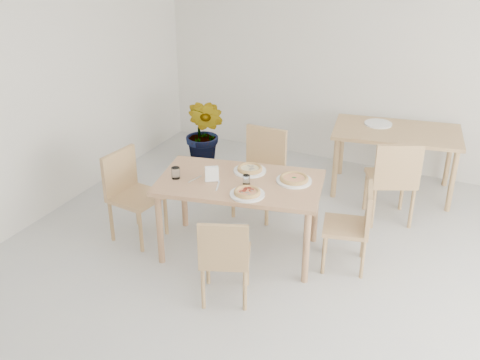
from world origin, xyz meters
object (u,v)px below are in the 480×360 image
at_px(chair_south, 225,255).
at_px(pizza_margherita, 294,178).
at_px(tumbler_b, 246,180).
at_px(chair_north, 261,165).
at_px(potted_plant, 205,133).
at_px(plate_pepperoni, 247,194).
at_px(pizza_pepperoni, 247,192).
at_px(chair_back_s, 393,176).
at_px(plate_empty, 378,124).
at_px(plate_margherita, 294,181).
at_px(second_table, 396,138).
at_px(chair_back_n, 398,131).
at_px(main_table, 240,189).
at_px(pizza_mushroom, 250,168).
at_px(napkin_holder, 212,175).
at_px(chair_east, 355,222).
at_px(plate_mushroom, 250,171).
at_px(tumbler_a, 176,173).
at_px(chair_west, 130,189).

relative_size(chair_south, pizza_margherita, 2.65).
bearing_deg(tumbler_b, chair_north, 105.00).
bearing_deg(potted_plant, pizza_margherita, -38.84).
bearing_deg(chair_south, plate_pepperoni, -106.96).
height_order(pizza_pepperoni, tumbler_b, tumbler_b).
relative_size(pizza_margherita, chair_back_s, 0.33).
relative_size(plate_pepperoni, plate_empty, 0.97).
bearing_deg(pizza_pepperoni, chair_back_s, 54.80).
height_order(chair_south, plate_margherita, chair_south).
bearing_deg(plate_pepperoni, chair_south, -85.07).
bearing_deg(chair_south, second_table, -128.59).
relative_size(chair_back_n, plate_empty, 2.69).
xyz_separation_m(main_table, pizza_mushroom, (-0.00, 0.22, 0.12)).
xyz_separation_m(tumbler_b, napkin_holder, (-0.30, -0.09, 0.03)).
bearing_deg(main_table, plate_empty, 56.14).
bearing_deg(pizza_pepperoni, potted_plant, 128.38).
distance_m(chair_south, pizza_margherita, 1.02).
distance_m(chair_east, plate_mushroom, 1.07).
distance_m(tumbler_a, plate_empty, 2.58).
xyz_separation_m(chair_west, plate_mushroom, (1.09, 0.41, 0.24)).
bearing_deg(plate_pepperoni, napkin_holder, 165.41).
distance_m(plate_pepperoni, plate_empty, 2.31).
bearing_deg(pizza_pepperoni, napkin_holder, 165.41).
distance_m(pizza_margherita, tumbler_b, 0.43).
relative_size(chair_back_n, potted_plant, 0.90).
relative_size(chair_south, plate_margherita, 2.51).
xyz_separation_m(plate_margherita, tumbler_b, (-0.37, -0.23, 0.03)).
bearing_deg(chair_north, potted_plant, 147.48).
bearing_deg(pizza_pepperoni, main_table, 128.06).
distance_m(pizza_pepperoni, chair_back_n, 2.96).
distance_m(main_table, chair_east, 1.07).
relative_size(plate_mushroom, plate_pepperoni, 1.01).
bearing_deg(pizza_margherita, plate_pepperoni, -122.06).
distance_m(chair_west, pizza_margherita, 1.61).
height_order(plate_margherita, pizza_margherita, pizza_margherita).
xyz_separation_m(pizza_mushroom, pizza_pepperoni, (0.18, -0.44, 0.00)).
distance_m(plate_margherita, tumbler_b, 0.43).
xyz_separation_m(main_table, plate_empty, (0.79, 2.00, 0.09)).
xyz_separation_m(plate_margherita, napkin_holder, (-0.67, -0.32, 0.06)).
height_order(chair_east, potted_plant, potted_plant).
bearing_deg(plate_margherita, second_table, 71.38).
height_order(chair_south, tumbler_b, tumbler_b).
distance_m(pizza_margherita, chair_back_s, 1.23).
bearing_deg(tumbler_a, chair_north, 69.24).
bearing_deg(pizza_mushroom, chair_north, 103.75).
xyz_separation_m(chair_west, second_table, (2.12, 2.10, 0.14)).
bearing_deg(potted_plant, napkin_holder, -58.97).
distance_m(chair_west, chair_back_s, 2.63).
height_order(plate_mushroom, pizza_pepperoni, pizza_pepperoni).
bearing_deg(plate_pepperoni, second_table, 68.47).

